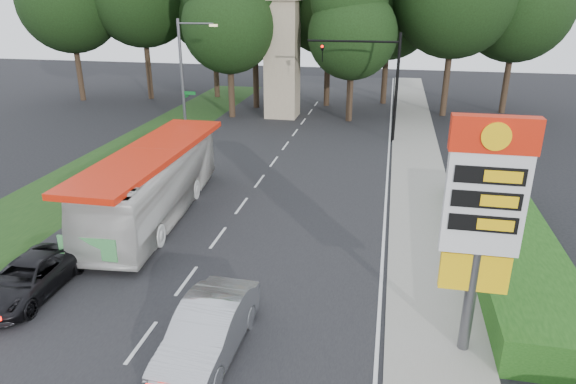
% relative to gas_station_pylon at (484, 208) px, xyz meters
% --- Properties ---
extents(ground, '(120.00, 120.00, 0.00)m').
position_rel_gas_station_pylon_xyz_m(ground, '(-9.20, -1.99, -4.45)').
color(ground, black).
rests_on(ground, ground).
extents(road_surface, '(14.00, 80.00, 0.02)m').
position_rel_gas_station_pylon_xyz_m(road_surface, '(-9.20, 10.01, -4.44)').
color(road_surface, black).
rests_on(road_surface, ground).
extents(sidewalk_right, '(3.00, 80.00, 0.12)m').
position_rel_gas_station_pylon_xyz_m(sidewalk_right, '(-0.70, 10.01, -4.39)').
color(sidewalk_right, gray).
rests_on(sidewalk_right, ground).
extents(grass_verge_left, '(5.00, 50.00, 0.02)m').
position_rel_gas_station_pylon_xyz_m(grass_verge_left, '(-18.70, 16.01, -4.44)').
color(grass_verge_left, '#193814').
rests_on(grass_verge_left, ground).
extents(hedge, '(3.00, 14.00, 1.20)m').
position_rel_gas_station_pylon_xyz_m(hedge, '(2.30, 6.01, -3.85)').
color(hedge, '#1A4512').
rests_on(hedge, ground).
extents(gas_station_pylon, '(2.10, 0.45, 6.85)m').
position_rel_gas_station_pylon_xyz_m(gas_station_pylon, '(0.00, 0.00, 0.00)').
color(gas_station_pylon, '#59595E').
rests_on(gas_station_pylon, ground).
extents(traffic_signal_mast, '(6.10, 0.35, 7.20)m').
position_rel_gas_station_pylon_xyz_m(traffic_signal_mast, '(-3.52, 22.00, 0.22)').
color(traffic_signal_mast, black).
rests_on(traffic_signal_mast, ground).
extents(streetlight_signs, '(2.75, 0.98, 8.00)m').
position_rel_gas_station_pylon_xyz_m(streetlight_signs, '(-16.19, 20.01, -0.01)').
color(streetlight_signs, '#59595E').
rests_on(streetlight_signs, ground).
extents(monument, '(3.00, 3.00, 10.05)m').
position_rel_gas_station_pylon_xyz_m(monument, '(-11.20, 28.01, 0.66)').
color(monument, tan).
rests_on(monument, ground).
extents(tree_monument_left, '(7.28, 7.28, 14.30)m').
position_rel_gas_station_pylon_xyz_m(tree_monument_left, '(-15.20, 27.01, 4.23)').
color(tree_monument_left, '#2D2116').
rests_on(tree_monument_left, ground).
extents(tree_monument_right, '(6.72, 6.72, 13.20)m').
position_rel_gas_station_pylon_xyz_m(tree_monument_right, '(-5.70, 27.51, 3.56)').
color(tree_monument_right, '#2D2116').
rests_on(tree_monument_right, ground).
extents(transit_bus, '(3.60, 11.48, 3.15)m').
position_rel_gas_station_pylon_xyz_m(transit_bus, '(-12.70, 7.19, -2.88)').
color(transit_bus, silver).
rests_on(transit_bus, ground).
extents(sedan_silver, '(1.82, 4.81, 1.57)m').
position_rel_gas_station_pylon_xyz_m(sedan_silver, '(-7.08, -1.56, -3.67)').
color(sedan_silver, '#A7A9AF').
rests_on(sedan_silver, ground).
extents(suv_charcoal, '(2.13, 4.47, 1.23)m').
position_rel_gas_station_pylon_xyz_m(suv_charcoal, '(-14.10, 0.18, -3.83)').
color(suv_charcoal, black).
rests_on(suv_charcoal, ground).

